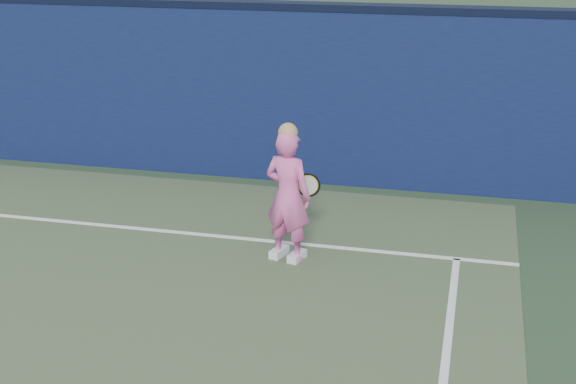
# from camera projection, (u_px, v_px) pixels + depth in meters

# --- Properties ---
(backstop_wall) EXTENTS (24.00, 0.40, 2.50)m
(backstop_wall) POSITION_uv_depth(u_px,v_px,m) (149.00, 89.00, 12.22)
(backstop_wall) COLOR #0D163D
(backstop_wall) RESTS_ON ground
(wall_cap) EXTENTS (24.00, 0.42, 0.10)m
(wall_cap) POSITION_uv_depth(u_px,v_px,m) (144.00, 2.00, 11.79)
(wall_cap) COLOR black
(wall_cap) RESTS_ON backstop_wall
(player) EXTENTS (0.64, 0.51, 1.62)m
(player) POSITION_uv_depth(u_px,v_px,m) (288.00, 195.00, 9.05)
(player) COLOR pink
(player) RESTS_ON ground
(racket) EXTENTS (0.54, 0.16, 0.29)m
(racket) POSITION_uv_depth(u_px,v_px,m) (306.00, 185.00, 9.42)
(racket) COLOR black
(racket) RESTS_ON ground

